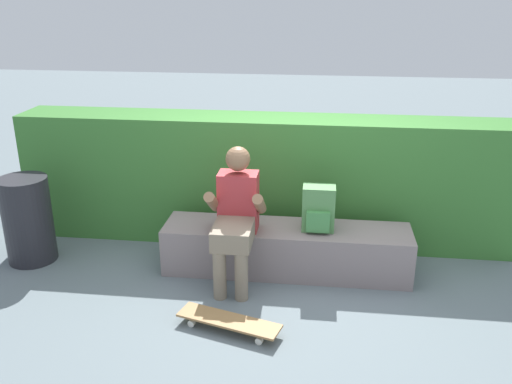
{
  "coord_description": "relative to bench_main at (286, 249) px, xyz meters",
  "views": [
    {
      "loc": [
        0.27,
        -4.21,
        2.44
      ],
      "look_at": [
        -0.3,
        0.42,
        0.69
      ],
      "focal_mm": 38.73,
      "sensor_mm": 36.0,
      "label": 1
    }
  ],
  "objects": [
    {
      "name": "ground_plane",
      "position": [
        0.0,
        -0.26,
        -0.21
      ],
      "size": [
        24.0,
        24.0,
        0.0
      ],
      "primitive_type": "plane",
      "color": "slate"
    },
    {
      "name": "bench_main",
      "position": [
        0.0,
        0.0,
        0.0
      ],
      "size": [
        2.2,
        0.5,
        0.43
      ],
      "color": "gray",
      "rests_on": "ground"
    },
    {
      "name": "person_skater",
      "position": [
        -0.42,
        -0.22,
        0.42
      ],
      "size": [
        0.49,
        0.62,
        1.18
      ],
      "color": "#B73338",
      "rests_on": "ground"
    },
    {
      "name": "skateboard_near_person",
      "position": [
        -0.36,
        -0.98,
        -0.14
      ],
      "size": [
        0.82,
        0.42,
        0.09
      ],
      "color": "olive",
      "rests_on": "ground"
    },
    {
      "name": "backpack_on_bench",
      "position": [
        0.27,
        -0.01,
        0.41
      ],
      "size": [
        0.28,
        0.23,
        0.4
      ],
      "color": "#51894C",
      "rests_on": "bench_main"
    },
    {
      "name": "hedge_row",
      "position": [
        -0.29,
        0.69,
        0.42
      ],
      "size": [
        4.8,
        0.53,
        1.26
      ],
      "color": "#397631",
      "rests_on": "ground"
    },
    {
      "name": "trash_bin",
      "position": [
        -2.39,
        -0.07,
        0.19
      ],
      "size": [
        0.44,
        0.44,
        0.81
      ],
      "color": "#232328",
      "rests_on": "ground"
    }
  ]
}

